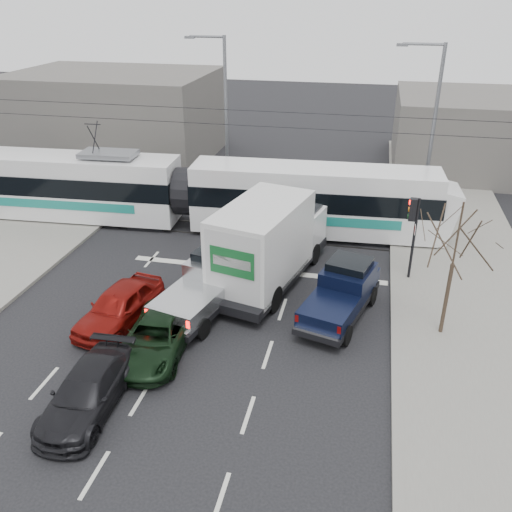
% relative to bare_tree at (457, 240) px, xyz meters
% --- Properties ---
extents(ground, '(120.00, 120.00, 0.00)m').
position_rel_bare_tree_xyz_m(ground, '(-7.60, -2.50, -3.79)').
color(ground, black).
rests_on(ground, ground).
extents(sidewalk_right, '(6.00, 60.00, 0.15)m').
position_rel_bare_tree_xyz_m(sidewalk_right, '(1.40, -2.50, -3.72)').
color(sidewalk_right, gray).
rests_on(sidewalk_right, ground).
extents(rails, '(60.00, 1.60, 0.03)m').
position_rel_bare_tree_xyz_m(rails, '(-7.60, 7.50, -3.78)').
color(rails, '#33302D').
rests_on(rails, ground).
extents(building_left, '(14.00, 10.00, 6.00)m').
position_rel_bare_tree_xyz_m(building_left, '(-21.60, 19.50, -0.79)').
color(building_left, '#625D59').
rests_on(building_left, ground).
extents(building_right, '(12.00, 10.00, 5.00)m').
position_rel_bare_tree_xyz_m(building_right, '(4.40, 21.50, -1.29)').
color(building_right, '#625D59').
rests_on(building_right, ground).
extents(bare_tree, '(2.40, 2.40, 5.00)m').
position_rel_bare_tree_xyz_m(bare_tree, '(0.00, 0.00, 0.00)').
color(bare_tree, '#47382B').
rests_on(bare_tree, ground).
extents(traffic_signal, '(0.44, 0.44, 3.60)m').
position_rel_bare_tree_xyz_m(traffic_signal, '(-1.13, 4.00, -1.05)').
color(traffic_signal, black).
rests_on(traffic_signal, ground).
extents(street_lamp_near, '(2.38, 0.25, 9.00)m').
position_rel_bare_tree_xyz_m(street_lamp_near, '(-0.29, 11.50, 1.32)').
color(street_lamp_near, slate).
rests_on(street_lamp_near, ground).
extents(street_lamp_far, '(2.38, 0.25, 9.00)m').
position_rel_bare_tree_xyz_m(street_lamp_far, '(-11.79, 13.50, 1.32)').
color(street_lamp_far, slate).
rests_on(street_lamp_far, ground).
extents(catenary, '(60.00, 0.20, 7.00)m').
position_rel_bare_tree_xyz_m(catenary, '(-7.60, 7.50, 0.09)').
color(catenary, black).
rests_on(catenary, ground).
extents(tram, '(25.56, 3.97, 5.20)m').
position_rel_bare_tree_xyz_m(tram, '(-12.32, 7.69, -1.95)').
color(tram, white).
rests_on(tram, ground).
extents(silver_pickup, '(3.27, 6.03, 2.08)m').
position_rel_bare_tree_xyz_m(silver_pickup, '(-8.74, 0.33, -2.76)').
color(silver_pickup, black).
rests_on(silver_pickup, ground).
extents(box_truck, '(4.22, 7.87, 3.74)m').
position_rel_bare_tree_xyz_m(box_truck, '(-6.89, 2.53, -1.94)').
color(box_truck, black).
rests_on(box_truck, ground).
extents(navy_pickup, '(2.97, 5.12, 2.03)m').
position_rel_bare_tree_xyz_m(navy_pickup, '(-3.64, 0.66, -2.79)').
color(navy_pickup, black).
rests_on(navy_pickup, ground).
extents(green_car, '(2.28, 4.58, 1.25)m').
position_rel_bare_tree_xyz_m(green_car, '(-9.66, -3.16, -3.17)').
color(green_car, black).
rests_on(green_car, ground).
extents(red_car, '(2.41, 4.52, 1.46)m').
position_rel_bare_tree_xyz_m(red_car, '(-11.68, -1.73, -3.06)').
color(red_car, maroon).
rests_on(red_car, ground).
extents(dark_car, '(1.90, 4.37, 1.25)m').
position_rel_bare_tree_xyz_m(dark_car, '(-10.62, -6.25, -3.17)').
color(dark_car, black).
rests_on(dark_car, ground).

